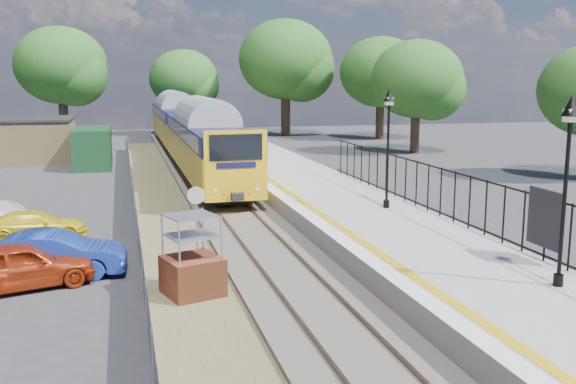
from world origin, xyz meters
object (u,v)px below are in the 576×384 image
object	(u,v)px
victorian_lamp_north	(389,120)
car_red	(20,265)
speed_sign	(196,215)
car_yellow	(35,226)
train	(187,128)
car_blue	(54,255)
brick_plinth	(192,257)
victorian_lamp_south	(568,146)

from	to	relation	value
victorian_lamp_north	car_red	size ratio (longest dim) A/B	1.14
speed_sign	car_yellow	distance (m)	7.72
train	car_red	xyz separation A→B (m)	(-7.52, -28.10, -1.66)
train	car_blue	bearing A→B (deg)	-103.88
car_blue	brick_plinth	bearing A→B (deg)	-122.70
victorian_lamp_south	car_red	bearing A→B (deg)	155.54
car_red	train	bearing A→B (deg)	-31.57
car_red	speed_sign	bearing A→B (deg)	-101.59
victorian_lamp_north	train	bearing A→B (deg)	102.44
victorian_lamp_north	brick_plinth	size ratio (longest dim) A/B	2.00
victorian_lamp_south	brick_plinth	xyz separation A→B (m)	(-8.39, 4.08, -3.19)
car_red	car_blue	xyz separation A→B (m)	(0.81, 0.95, 0.00)
train	car_yellow	xyz separation A→B (m)	(-7.82, -22.21, -1.81)
train	car_blue	distance (m)	28.01
train	car_yellow	distance (m)	23.61
train	brick_plinth	distance (m)	30.10
car_blue	car_red	bearing A→B (deg)	142.98
brick_plinth	victorian_lamp_south	bearing A→B (deg)	-25.95
victorian_lamp_north	train	size ratio (longest dim) A/B	0.11
speed_sign	victorian_lamp_south	bearing A→B (deg)	-19.59
victorian_lamp_north	speed_sign	world-z (taller)	victorian_lamp_north
victorian_lamp_south	car_blue	xyz separation A→B (m)	(-12.21, 6.87, -3.61)
victorian_lamp_north	car_blue	bearing A→B (deg)	-165.41
train	speed_sign	bearing A→B (deg)	-95.16
victorian_lamp_south	victorian_lamp_north	xyz separation A→B (m)	(-0.20, 10.00, 0.00)
speed_sign	car_blue	world-z (taller)	speed_sign
victorian_lamp_south	speed_sign	bearing A→B (deg)	141.51
car_red	car_blue	world-z (taller)	car_blue
car_red	car_yellow	bearing A→B (deg)	-13.70
brick_plinth	car_red	bearing A→B (deg)	158.35
victorian_lamp_south	car_yellow	size ratio (longest dim) A/B	1.25
car_red	car_blue	distance (m)	1.25
victorian_lamp_north	brick_plinth	xyz separation A→B (m)	(-8.19, -5.92, -3.19)
victorian_lamp_south	car_yellow	bearing A→B (deg)	138.43
victorian_lamp_south	train	world-z (taller)	victorian_lamp_south
victorian_lamp_south	car_blue	size ratio (longest dim) A/B	1.10
victorian_lamp_south	car_red	distance (m)	14.75
victorian_lamp_south	car_blue	distance (m)	14.47
victorian_lamp_south	train	distance (m)	34.52
car_yellow	car_red	bearing A→B (deg)	179.45
brick_plinth	car_blue	xyz separation A→B (m)	(-3.82, 2.79, -0.41)
brick_plinth	car_yellow	distance (m)	9.18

